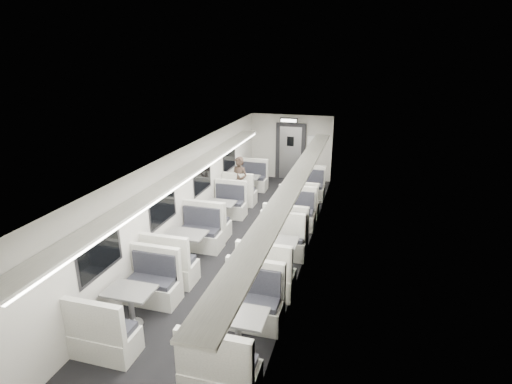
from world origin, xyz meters
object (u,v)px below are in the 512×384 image
Objects in this scene: booth_left_d at (131,307)px; passenger at (239,182)px; booth_right_c at (276,256)px; booth_left_a at (247,186)px; vestibule_door at (290,152)px; booth_right_b at (291,226)px; booth_left_c at (187,248)px; booth_right_d at (238,334)px; booth_left_b at (220,214)px; exit_sign at (289,120)px; booth_right_a at (305,196)px.

booth_left_d is 1.30× the size of passenger.
booth_right_c is (2.00, 2.39, 0.03)m from booth_left_d.
passenger is at bearing -87.87° from booth_left_a.
booth_right_c is (2.00, -4.47, 0.04)m from booth_left_a.
booth_right_b is at bearing -78.83° from vestibule_door.
booth_left_d is at bearing -90.00° from booth_left_c.
booth_right_b is at bearing 90.00° from booth_right_d.
booth_left_b is 2.15m from booth_left_c.
booth_right_b is at bearing -8.95° from booth_left_b.
booth_right_b is 1.00× the size of vestibule_door.
exit_sign is (1.00, 4.26, 1.93)m from booth_left_b.
vestibule_door reaches higher than booth_left_b.
passenger is at bearing 89.49° from booth_left_c.
passenger is (-1.97, 3.58, 0.38)m from booth_right_c.
booth_left_c is at bearing -115.39° from booth_right_a.
exit_sign reaches higher than booth_left_d.
passenger is (-1.97, 1.90, 0.40)m from booth_right_b.
booth_left_a is 1.28× the size of passenger.
passenger is (0.03, 3.74, 0.40)m from booth_left_c.
booth_right_b is 1.35× the size of passenger.
booth_right_d reaches higher than booth_right_b.
booth_left_a is 3.43m from booth_right_b.
booth_left_c is 6.76m from exit_sign.
booth_left_d is 4.54m from booth_right_b.
booth_right_d is at bearing -83.89° from vestibule_door.
exit_sign reaches higher than passenger.
booth_right_d is at bearing -54.06° from passenger.
booth_left_b is at bearing 135.03° from booth_right_c.
booth_right_b reaches higher than booth_left_b.
booth_left_a is 0.94× the size of vestibule_door.
booth_left_d is 1.00× the size of booth_right_a.
vestibule_door is (0.97, 3.16, 0.26)m from passenger.
booth_right_a is 6.65m from booth_right_d.
booth_right_c is at bearing 50.13° from booth_left_d.
booth_left_a is at bearing -119.22° from exit_sign.
vestibule_door is (-1.00, 2.69, 0.68)m from booth_right_a.
booth_right_c is 1.02× the size of booth_right_d.
booth_left_a is 2.58m from vestibule_door.
booth_right_a reaches higher than booth_left_b.
booth_right_d is at bearing -66.44° from booth_left_b.
booth_right_d is (0.00, -4.27, 0.01)m from booth_right_b.
booth_left_b is 4.39m from booth_left_d.
passenger is at bearing -106.99° from vestibule_door.
booth_left_c reaches higher than booth_left_a.
booth_right_b is at bearing 63.87° from booth_left_d.
booth_right_c is 6.85m from vestibule_door.
booth_left_b is 2.83m from booth_right_c.
booth_right_d is at bearing -83.55° from exit_sign.
booth_left_b is at bearing -134.12° from booth_right_a.
booth_right_a is (2.00, 6.45, 0.00)m from booth_left_d.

